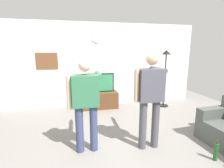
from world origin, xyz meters
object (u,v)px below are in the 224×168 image
object	(u,v)px
television	(98,83)
floor_lamp	(166,67)
person_standing_nearer_couch	(150,95)
tv_stand	(99,100)
wall_clock	(96,38)
beverage_bottle	(216,152)
framed_picture	(47,61)
person_standing_nearer_lamp	(86,100)

from	to	relation	value
television	floor_lamp	size ratio (longest dim) A/B	0.55
person_standing_nearer_couch	floor_lamp	bearing A→B (deg)	54.83
tv_stand	floor_lamp	xyz separation A→B (m)	(2.13, -0.29, 1.06)
floor_lamp	person_standing_nearer_couch	size ratio (longest dim) A/B	1.03
wall_clock	beverage_bottle	xyz separation A→B (m)	(1.57, -3.33, -2.05)
wall_clock	beverage_bottle	bearing A→B (deg)	-64.86
floor_lamp	wall_clock	bearing A→B (deg)	164.72
television	beverage_bottle	size ratio (longest dim) A/B	2.73
person_standing_nearer_couch	beverage_bottle	xyz separation A→B (m)	(0.94, -0.62, -0.87)
wall_clock	framed_picture	world-z (taller)	wall_clock
television	floor_lamp	world-z (taller)	floor_lamp
wall_clock	person_standing_nearer_couch	xyz separation A→B (m)	(0.63, -2.72, -1.18)
framed_picture	floor_lamp	world-z (taller)	floor_lamp
framed_picture	person_standing_nearer_lamp	bearing A→B (deg)	-68.73
television	beverage_bottle	xyz separation A→B (m)	(1.57, -3.09, -0.66)
wall_clock	floor_lamp	size ratio (longest dim) A/B	0.16
person_standing_nearer_lamp	framed_picture	bearing A→B (deg)	111.27
tv_stand	framed_picture	world-z (taller)	framed_picture
wall_clock	person_standing_nearer_couch	bearing A→B (deg)	-76.99
tv_stand	framed_picture	distance (m)	2.00
tv_stand	framed_picture	xyz separation A→B (m)	(-1.53, 0.30, 1.25)
tv_stand	floor_lamp	world-z (taller)	floor_lamp
framed_picture	person_standing_nearer_couch	size ratio (longest dim) A/B	0.36
television	floor_lamp	distance (m)	2.22
tv_stand	person_standing_nearer_couch	distance (m)	2.62
framed_picture	person_standing_nearer_lamp	distance (m)	2.83
person_standing_nearer_couch	beverage_bottle	world-z (taller)	person_standing_nearer_couch
person_standing_nearer_lamp	beverage_bottle	distance (m)	2.36
floor_lamp	beverage_bottle	bearing A→B (deg)	-101.61
floor_lamp	person_standing_nearer_couch	distance (m)	2.63
framed_picture	beverage_bottle	bearing A→B (deg)	-47.18
television	floor_lamp	bearing A→B (deg)	-9.03
framed_picture	beverage_bottle	xyz separation A→B (m)	(3.09, -3.34, -1.35)
person_standing_nearer_lamp	beverage_bottle	bearing A→B (deg)	-19.81
tv_stand	beverage_bottle	distance (m)	3.43
tv_stand	person_standing_nearer_lamp	size ratio (longest dim) A/B	0.72
wall_clock	framed_picture	distance (m)	1.68
person_standing_nearer_lamp	beverage_bottle	world-z (taller)	person_standing_nearer_lamp
wall_clock	framed_picture	xyz separation A→B (m)	(-1.53, 0.00, -0.70)
television	wall_clock	world-z (taller)	wall_clock
floor_lamp	beverage_bottle	size ratio (longest dim) A/B	4.97
tv_stand	floor_lamp	distance (m)	2.40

